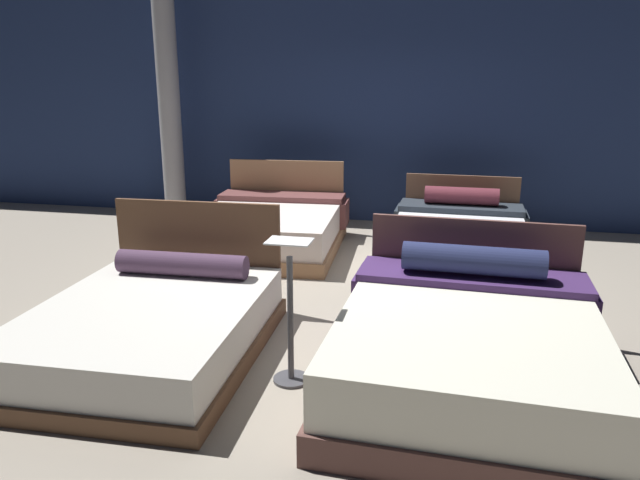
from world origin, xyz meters
TOP-DOWN VIEW (x-y plane):
  - ground_plane at (0.00, 0.00)m, footprint 18.00×18.00m
  - showroom_back_wall at (0.00, 2.99)m, footprint 18.00×0.06m
  - bed_0 at (-1.09, -1.50)m, footprint 1.61×2.05m
  - bed_1 at (1.13, -1.54)m, footprint 1.74×2.06m
  - bed_2 at (-1.05, 1.31)m, footprint 1.73×2.01m
  - bed_3 at (1.10, 1.34)m, footprint 1.54×1.97m
  - price_sign at (0.00, -1.68)m, footprint 0.28×0.24m
  - support_pillar at (-2.84, 2.51)m, footprint 0.30×0.30m

SIDE VIEW (x-z plane):
  - ground_plane at x=0.00m, z-range -0.02..0.00m
  - bed_0 at x=-1.09m, z-range -0.25..0.69m
  - bed_3 at x=1.10m, z-range -0.16..0.65m
  - bed_2 at x=-1.05m, z-range -0.21..0.71m
  - bed_1 at x=1.13m, z-range -0.18..0.74m
  - price_sign at x=0.00m, z-range -0.11..0.86m
  - showroom_back_wall at x=0.00m, z-range 0.00..3.50m
  - support_pillar at x=-2.84m, z-range 0.00..3.50m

